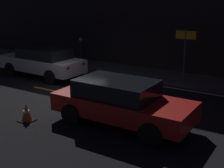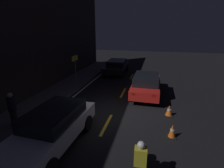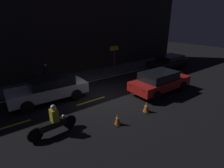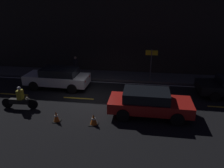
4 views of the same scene
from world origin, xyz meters
name	(u,v)px [view 1 (image 1 of 4)]	position (x,y,z in m)	size (l,w,h in m)	color
ground_plane	(69,94)	(0.00, 0.00, 0.00)	(56.00, 56.00, 0.00)	black
raised_curb	(122,71)	(0.00, 4.47, 0.08)	(28.00, 2.22, 0.16)	#424244
lane_dash_c	(51,90)	(-1.00, 0.00, 0.00)	(2.00, 0.14, 0.01)	gold
lane_dash_d	(144,110)	(3.50, 0.00, 0.00)	(2.00, 0.14, 0.01)	gold
lane_solid_kerb	(108,78)	(0.00, 3.11, 0.00)	(25.20, 0.14, 0.01)	silver
sedan_white	(42,61)	(-2.94, 1.58, 0.79)	(4.58, 1.98, 1.47)	silver
taxi_red	(121,101)	(3.43, -1.58, 0.79)	(4.46, 1.93, 1.45)	red
traffic_cone_mid	(26,113)	(0.66, -2.95, 0.28)	(0.46, 0.46, 0.58)	black
pedestrian	(81,52)	(-2.32, 3.96, 0.96)	(0.34, 0.34, 1.59)	black
shop_sign	(185,46)	(3.64, 3.68, 1.84)	(0.90, 0.08, 2.40)	#4C4C51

